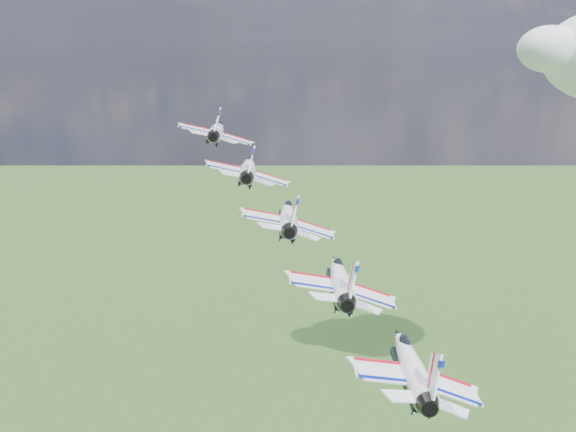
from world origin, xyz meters
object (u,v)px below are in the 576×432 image
at_px(jet_3, 340,279).
at_px(jet_2, 288,216).
at_px(jet_1, 248,168).
at_px(jet_0, 217,130).
at_px(jet_4, 411,364).

bearing_deg(jet_3, jet_2, 111.59).
height_order(jet_1, jet_2, jet_1).
xyz_separation_m(jet_2, jet_3, (9.41, -9.10, -3.37)).
height_order(jet_0, jet_3, jet_0).
bearing_deg(jet_3, jet_4, -68.41).
relative_size(jet_3, jet_4, 1.00).
relative_size(jet_0, jet_1, 1.00).
relative_size(jet_0, jet_3, 1.00).
relative_size(jet_0, jet_4, 1.00).
height_order(jet_3, jet_4, jet_3).
distance_m(jet_0, jet_4, 54.06).
bearing_deg(jet_1, jet_2, -68.41).
bearing_deg(jet_3, jet_0, 111.59).
bearing_deg(jet_2, jet_4, -68.41).
xyz_separation_m(jet_1, jet_3, (18.82, -18.20, -6.74)).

